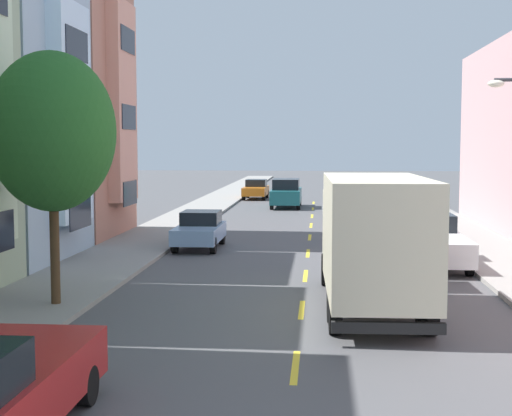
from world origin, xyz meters
TOP-DOWN VIEW (x-y plane):
  - ground_plane at (0.00, 30.00)m, footprint 160.00×160.00m
  - sidewalk_left at (-7.10, 28.00)m, footprint 3.20×120.00m
  - sidewalk_right at (7.10, 28.00)m, footprint 3.20×120.00m
  - lane_centerline_dashes at (0.00, 24.50)m, footprint 0.14×47.20m
  - townhouse_fourth_terracotta at (-13.78, 26.10)m, footprint 10.98×6.89m
  - street_tree_second at (-6.40, 11.59)m, footprint 3.26×3.26m
  - delivery_box_truck at (1.81, 12.18)m, footprint 2.60×8.05m
  - parked_pickup_white at (4.42, 19.41)m, footprint 2.01×5.30m
  - parked_hatchback_orange at (-4.49, 50.34)m, footprint 1.83×4.04m
  - parked_sedan_navy at (4.39, 26.52)m, footprint 1.84×4.52m
  - parked_hatchback_sky at (-4.46, 23.08)m, footprint 1.75×4.00m
  - moving_teal_sedan at (-1.80, 42.81)m, footprint 1.95×4.80m

SIDE VIEW (x-z plane):
  - ground_plane at x=0.00m, z-range 0.00..0.00m
  - lane_centerline_dashes at x=0.00m, z-range 0.00..0.01m
  - sidewalk_left at x=-7.10m, z-range 0.00..0.14m
  - sidewalk_right at x=7.10m, z-range 0.00..0.14m
  - parked_sedan_navy at x=4.39m, z-range 0.03..1.46m
  - parked_hatchback_orange at x=-4.49m, z-range 0.01..1.51m
  - parked_hatchback_sky at x=-4.46m, z-range 0.01..1.51m
  - parked_pickup_white at x=4.42m, z-range -0.04..1.69m
  - moving_teal_sedan at x=-1.80m, z-range 0.02..1.95m
  - delivery_box_truck at x=1.81m, z-range 0.22..3.69m
  - street_tree_second at x=-6.40m, z-range 1.33..7.85m
  - townhouse_fourth_terracotta at x=-13.78m, z-range -0.20..11.63m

